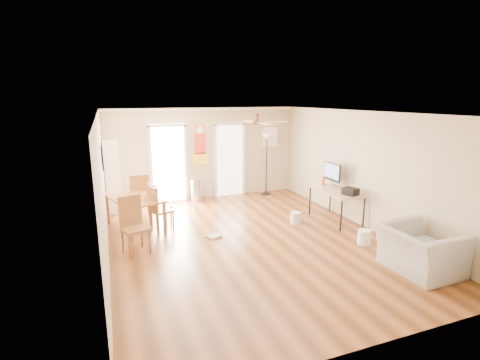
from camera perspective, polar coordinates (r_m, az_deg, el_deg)
name	(u,v)px	position (r m, az deg, el deg)	size (l,w,h in m)	color
floor	(250,240)	(7.50, 1.64, -9.58)	(7.00, 7.00, 0.00)	brown
ceiling	(251,113)	(6.93, 1.78, 10.70)	(5.50, 7.00, 0.00)	silver
wall_back	(205,154)	(10.37, -5.66, 4.20)	(5.50, 0.04, 2.60)	beige
wall_front	(372,246)	(4.22, 20.28, -9.83)	(5.50, 0.04, 2.60)	beige
wall_left	(103,192)	(6.59, -21.01, -1.73)	(0.04, 7.00, 2.60)	beige
wall_right	(364,169)	(8.51, 19.11, 1.60)	(0.04, 7.00, 2.60)	beige
crown_molding	(251,115)	(6.93, 1.78, 10.37)	(5.50, 7.00, 0.08)	white
kitchen_doorway	(169,165)	(10.18, -11.33, 2.42)	(0.90, 0.10, 2.10)	white
bathroom_doorway	(229,161)	(10.61, -1.69, 3.09)	(0.80, 0.10, 2.10)	white
wall_decal	(200,145)	(10.28, -6.34, 5.52)	(0.46, 0.03, 1.10)	red
ac_grille	(270,137)	(10.99, 4.78, 6.83)	(0.50, 0.04, 0.60)	white
framed_poster	(103,156)	(7.89, -21.08, 3.55)	(0.04, 0.66, 0.48)	black
ceiling_fan	(257,123)	(6.66, 2.76, 9.13)	(1.24, 1.24, 0.20)	#593819
bookshelf	(113,176)	(9.74, -19.66, 0.61)	(0.37, 0.82, 1.83)	white
dining_table	(135,213)	(8.35, -16.38, -5.05)	(0.88, 1.46, 0.73)	#A35F34
dining_chair_right_a	(160,205)	(8.36, -12.68, -3.84)	(0.41, 0.41, 1.00)	#A86236
dining_chair_right_b	(162,208)	(8.07, -12.37, -4.42)	(0.41, 0.41, 1.01)	#A97836
dining_chair_near	(135,226)	(7.02, -16.39, -7.04)	(0.44, 0.44, 1.07)	#9B6132
dining_chair_far	(140,196)	(9.06, -15.70, -2.41)	(0.45, 0.45, 1.09)	#A77535
trash_can	(196,190)	(10.18, -7.00, -1.67)	(0.29, 0.29, 0.63)	silver
torchiere_lamp	(266,164)	(10.73, 4.24, 2.50)	(0.35, 0.35, 1.85)	black
computer_desk	(335,206)	(8.82, 14.96, -3.99)	(0.68, 1.37, 0.73)	tan
imac	(332,175)	(9.00, 14.45, 0.76)	(0.09, 0.64, 0.60)	black
keyboard	(319,186)	(9.03, 12.46, -0.99)	(0.12, 0.37, 0.01)	white
printer	(351,191)	(8.44, 17.22, -1.74)	(0.27, 0.31, 0.16)	black
orange_bottle	(323,182)	(9.03, 13.12, -0.32)	(0.08, 0.08, 0.23)	#D44112
wastebasket_a	(296,218)	(8.48, 8.86, -6.00)	(0.24, 0.24, 0.27)	silver
wastebasket_b	(364,237)	(7.67, 19.19, -8.60)	(0.26, 0.26, 0.29)	white
floor_cloth	(214,236)	(7.66, -4.17, -8.95)	(0.28, 0.22, 0.04)	gray
armchair	(420,250)	(6.81, 26.73, -9.94)	(1.19, 1.04, 0.77)	#A1A09C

